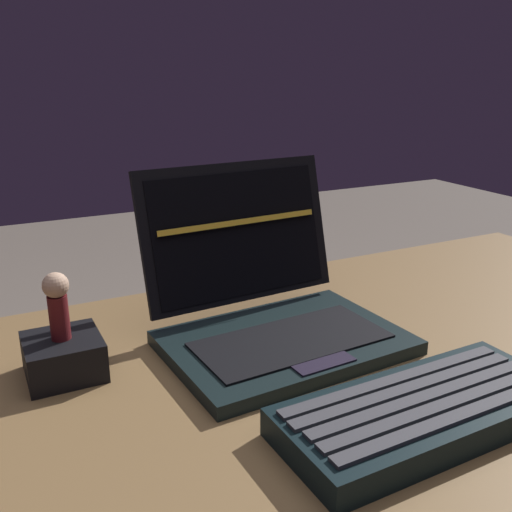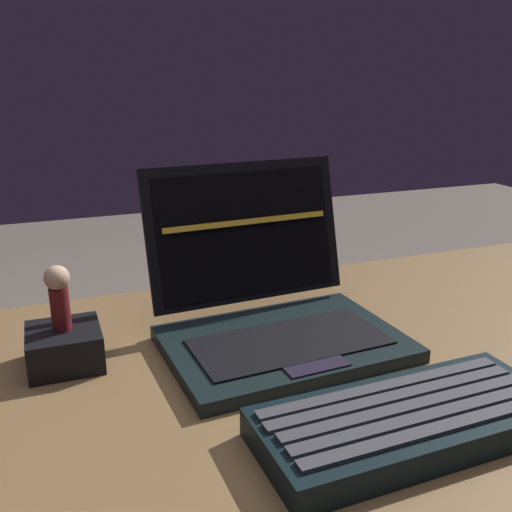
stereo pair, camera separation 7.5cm
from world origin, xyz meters
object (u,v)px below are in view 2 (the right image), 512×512
Objects in this scene: figurine at (59,294)px; laptop_front at (272,308)px; figurine_stand at (65,347)px; external_keyboard at (409,420)px.

laptop_front is at bearing -5.08° from figurine.
figurine_stand is 1.07× the size of figurine.
external_keyboard is 3.85× the size of figurine.
figurine is (-0.28, 0.02, 0.05)m from laptop_front.
figurine_stand is at bearing -90.00° from figurine.
external_keyboard is (0.05, -0.26, -0.03)m from laptop_front.
figurine_stand is 0.07m from figurine.
figurine_stand is (-0.32, 0.28, 0.01)m from external_keyboard.
figurine is (-0.32, 0.28, 0.08)m from external_keyboard.
figurine_stand reaches higher than external_keyboard.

